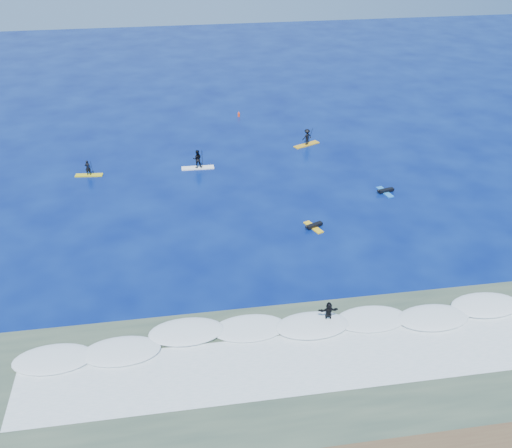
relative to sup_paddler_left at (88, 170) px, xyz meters
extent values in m
plane|color=#040F4D|center=(15.21, -14.68, -0.58)|extent=(160.00, 160.00, 0.00)
cube|color=#324437|center=(15.21, -28.68, -0.57)|extent=(90.00, 13.00, 0.01)
cube|color=white|center=(15.21, -24.68, -0.58)|extent=(40.00, 6.00, 0.30)
cube|color=silver|center=(15.21, -27.68, -0.58)|extent=(34.00, 5.00, 0.02)
cube|color=gold|center=(0.00, 0.00, -0.53)|extent=(2.68, 0.93, 0.09)
imported|color=black|center=(0.00, 0.00, 0.27)|extent=(0.59, 0.42, 1.51)
cylinder|color=black|center=(0.39, -0.04, 0.21)|extent=(0.10, 0.60, 1.76)
cube|color=black|center=(0.39, -0.04, -0.62)|extent=(0.10, 0.03, 0.26)
cube|color=white|center=(10.56, 0.01, -0.52)|extent=(3.24, 0.90, 0.11)
imported|color=black|center=(10.56, 0.01, 0.46)|extent=(0.92, 0.73, 1.85)
cylinder|color=black|center=(11.04, 0.00, 0.39)|extent=(0.07, 0.74, 2.16)
cube|color=black|center=(11.04, 0.00, -0.63)|extent=(0.13, 0.03, 0.32)
cube|color=gold|center=(22.60, 3.96, -0.52)|extent=(3.06, 1.96, 0.10)
imported|color=black|center=(22.60, 3.96, 0.40)|extent=(1.29, 1.06, 1.74)
cylinder|color=black|center=(23.01, 4.16, 0.33)|extent=(0.33, 0.65, 2.03)
cube|color=black|center=(23.01, 4.16, -0.63)|extent=(0.12, 0.03, 0.30)
cube|color=yellow|center=(19.24, -12.81, -0.53)|extent=(1.33, 2.15, 0.10)
cube|color=black|center=(19.33, -12.77, -0.36)|extent=(1.48, 0.91, 0.24)
sphere|color=black|center=(18.58, -13.09, -0.26)|extent=(0.24, 0.24, 0.24)
cube|color=blue|center=(27.22, -7.81, -0.52)|extent=(1.02, 2.25, 0.10)
cube|color=black|center=(27.32, -7.79, -0.35)|extent=(1.55, 0.70, 0.25)
sphere|color=black|center=(26.49, -7.97, -0.24)|extent=(0.25, 0.25, 0.25)
cube|color=white|center=(17.32, -24.48, -0.37)|extent=(2.14, 0.64, 0.11)
imported|color=black|center=(17.32, -24.48, 0.40)|extent=(1.33, 0.46, 1.42)
cylinder|color=#F63C15|center=(16.47, 13.66, -0.35)|extent=(0.28, 0.28, 0.45)
cone|color=#F63C15|center=(16.47, 13.66, -0.01)|extent=(0.20, 0.20, 0.22)
camera|label=1|loc=(8.34, -51.70, 24.14)|focal=40.00mm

